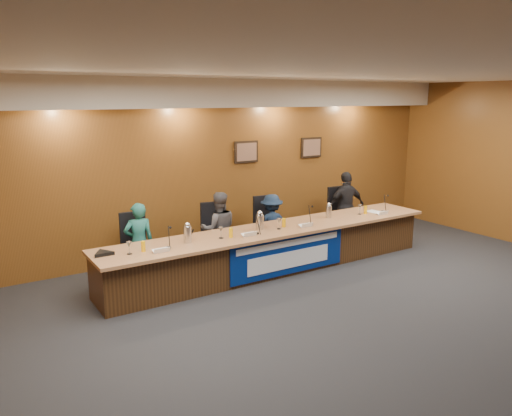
{
  "coord_description": "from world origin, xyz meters",
  "views": [
    {
      "loc": [
        -4.6,
        -4.25,
        2.89
      ],
      "look_at": [
        -0.22,
        2.64,
        1.06
      ],
      "focal_mm": 35.0,
      "sensor_mm": 36.0,
      "label": 1
    }
  ],
  "objects_px": {
    "panelist_a": "(139,242)",
    "panelist_d": "(346,206)",
    "panelist_c": "(272,225)",
    "banner": "(289,255)",
    "office_chair_a": "(137,251)",
    "dais_body": "(275,250)",
    "carafe_right": "(329,212)",
    "carafe_left": "(188,235)",
    "speakerphone": "(103,253)",
    "office_chair_c": "(269,229)",
    "office_chair_b": "(216,237)",
    "office_chair_d": "(342,216)",
    "carafe_mid": "(260,222)",
    "panelist_b": "(219,229)"
  },
  "relations": [
    {
      "from": "panelist_a",
      "to": "panelist_d",
      "type": "distance_m",
      "value": 4.36
    },
    {
      "from": "panelist_c",
      "to": "banner",
      "type": "bearing_deg",
      "value": 85.98
    },
    {
      "from": "panelist_c",
      "to": "office_chair_a",
      "type": "height_order",
      "value": "panelist_c"
    },
    {
      "from": "dais_body",
      "to": "carafe_right",
      "type": "height_order",
      "value": "carafe_right"
    },
    {
      "from": "carafe_left",
      "to": "speakerphone",
      "type": "height_order",
      "value": "carafe_left"
    },
    {
      "from": "panelist_d",
      "to": "panelist_a",
      "type": "bearing_deg",
      "value": 7.93
    },
    {
      "from": "banner",
      "to": "panelist_a",
      "type": "bearing_deg",
      "value": 151.74
    },
    {
      "from": "banner",
      "to": "carafe_left",
      "type": "xyz_separation_m",
      "value": [
        -1.61,
        0.37,
        0.5
      ]
    },
    {
      "from": "carafe_right",
      "to": "office_chair_c",
      "type": "bearing_deg",
      "value": 135.12
    },
    {
      "from": "office_chair_c",
      "to": "carafe_left",
      "type": "xyz_separation_m",
      "value": [
        -2.04,
        -0.86,
        0.4
      ]
    },
    {
      "from": "office_chair_b",
      "to": "speakerphone",
      "type": "distance_m",
      "value": 2.33
    },
    {
      "from": "panelist_a",
      "to": "speakerphone",
      "type": "relative_size",
      "value": 4.01
    },
    {
      "from": "office_chair_b",
      "to": "carafe_left",
      "type": "height_order",
      "value": "carafe_left"
    },
    {
      "from": "office_chair_d",
      "to": "carafe_mid",
      "type": "relative_size",
      "value": 1.99
    },
    {
      "from": "panelist_c",
      "to": "carafe_left",
      "type": "height_order",
      "value": "panelist_c"
    },
    {
      "from": "panelist_b",
      "to": "panelist_c",
      "type": "distance_m",
      "value": 1.11
    },
    {
      "from": "panelist_c",
      "to": "office_chair_c",
      "type": "bearing_deg",
      "value": -73.41
    },
    {
      "from": "office_chair_c",
      "to": "carafe_left",
      "type": "bearing_deg",
      "value": -149.46
    },
    {
      "from": "banner",
      "to": "panelist_c",
      "type": "bearing_deg",
      "value": 69.39
    },
    {
      "from": "office_chair_d",
      "to": "carafe_right",
      "type": "distance_m",
      "value": 1.36
    },
    {
      "from": "panelist_a",
      "to": "carafe_mid",
      "type": "bearing_deg",
      "value": 166.69
    },
    {
      "from": "carafe_left",
      "to": "speakerphone",
      "type": "distance_m",
      "value": 1.25
    },
    {
      "from": "carafe_right",
      "to": "office_chair_a",
      "type": "bearing_deg",
      "value": 166.78
    },
    {
      "from": "speakerphone",
      "to": "panelist_d",
      "type": "bearing_deg",
      "value": 7.6
    },
    {
      "from": "office_chair_c",
      "to": "office_chair_d",
      "type": "xyz_separation_m",
      "value": [
        1.83,
        0.0,
        0.0
      ]
    },
    {
      "from": "panelist_d",
      "to": "office_chair_a",
      "type": "relative_size",
      "value": 2.96
    },
    {
      "from": "office_chair_b",
      "to": "carafe_right",
      "type": "xyz_separation_m",
      "value": [
        1.89,
        -0.78,
        0.38
      ]
    },
    {
      "from": "office_chair_b",
      "to": "office_chair_d",
      "type": "xyz_separation_m",
      "value": [
        2.93,
        0.0,
        0.0
      ]
    },
    {
      "from": "office_chair_b",
      "to": "panelist_a",
      "type": "bearing_deg",
      "value": -166.23
    },
    {
      "from": "office_chair_d",
      "to": "panelist_b",
      "type": "bearing_deg",
      "value": -177.32
    },
    {
      "from": "panelist_d",
      "to": "office_chair_c",
      "type": "height_order",
      "value": "panelist_d"
    },
    {
      "from": "dais_body",
      "to": "carafe_mid",
      "type": "bearing_deg",
      "value": 173.18
    },
    {
      "from": "office_chair_c",
      "to": "carafe_mid",
      "type": "relative_size",
      "value": 1.99
    },
    {
      "from": "panelist_a",
      "to": "carafe_left",
      "type": "bearing_deg",
      "value": 130.16
    },
    {
      "from": "panelist_b",
      "to": "carafe_left",
      "type": "bearing_deg",
      "value": 58.21
    },
    {
      "from": "carafe_mid",
      "to": "speakerphone",
      "type": "bearing_deg",
      "value": 179.94
    },
    {
      "from": "carafe_left",
      "to": "speakerphone",
      "type": "bearing_deg",
      "value": 176.32
    },
    {
      "from": "panelist_a",
      "to": "panelist_d",
      "type": "relative_size",
      "value": 0.9
    },
    {
      "from": "banner",
      "to": "panelist_a",
      "type": "relative_size",
      "value": 1.72
    },
    {
      "from": "carafe_right",
      "to": "speakerphone",
      "type": "height_order",
      "value": "carafe_right"
    },
    {
      "from": "office_chair_b",
      "to": "carafe_left",
      "type": "distance_m",
      "value": 1.33
    },
    {
      "from": "dais_body",
      "to": "office_chair_a",
      "type": "relative_size",
      "value": 12.5
    },
    {
      "from": "panelist_d",
      "to": "office_chair_a",
      "type": "bearing_deg",
      "value": 6.61
    },
    {
      "from": "panelist_a",
      "to": "speakerphone",
      "type": "xyz_separation_m",
      "value": [
        -0.75,
        -0.68,
        0.13
      ]
    },
    {
      "from": "dais_body",
      "to": "carafe_right",
      "type": "distance_m",
      "value": 1.31
    },
    {
      "from": "office_chair_c",
      "to": "carafe_right",
      "type": "height_order",
      "value": "carafe_right"
    },
    {
      "from": "panelist_b",
      "to": "office_chair_b",
      "type": "distance_m",
      "value": 0.2
    },
    {
      "from": "dais_body",
      "to": "carafe_mid",
      "type": "height_order",
      "value": "carafe_mid"
    },
    {
      "from": "carafe_right",
      "to": "carafe_mid",
      "type": "bearing_deg",
      "value": -179.78
    },
    {
      "from": "carafe_mid",
      "to": "carafe_right",
      "type": "distance_m",
      "value": 1.49
    }
  ]
}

